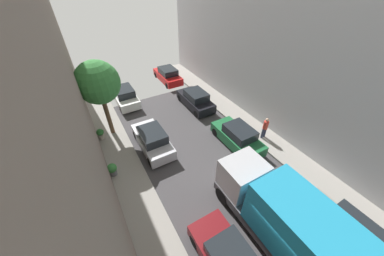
# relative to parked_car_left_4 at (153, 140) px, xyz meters

# --- Properties ---
(ground) EXTENTS (32.00, 32.00, 0.00)m
(ground) POSITION_rel_parked_car_left_4_xyz_m (2.70, -9.13, -0.72)
(ground) COLOR #423F42
(sidewalk_right) EXTENTS (2.00, 44.00, 0.15)m
(sidewalk_right) POSITION_rel_parked_car_left_4_xyz_m (7.70, -9.13, -0.64)
(sidewalk_right) COLOR gray
(sidewalk_right) RESTS_ON ground
(parked_car_left_4) EXTENTS (1.78, 4.20, 1.57)m
(parked_car_left_4) POSITION_rel_parked_car_left_4_xyz_m (0.00, 0.00, 0.00)
(parked_car_left_4) COLOR silver
(parked_car_left_4) RESTS_ON ground
(parked_car_left_5) EXTENTS (1.78, 4.20, 1.57)m
(parked_car_left_5) POSITION_rel_parked_car_left_4_xyz_m (0.00, 7.05, 0.00)
(parked_car_left_5) COLOR white
(parked_car_left_5) RESTS_ON ground
(parked_car_right_1) EXTENTS (1.78, 4.20, 1.57)m
(parked_car_right_1) POSITION_rel_parked_car_left_4_xyz_m (5.40, -10.45, 0.00)
(parked_car_right_1) COLOR gray
(parked_car_right_1) RESTS_ON ground
(parked_car_right_2) EXTENTS (1.78, 4.20, 1.57)m
(parked_car_right_2) POSITION_rel_parked_car_left_4_xyz_m (5.40, -2.73, 0.00)
(parked_car_right_2) COLOR #1E6638
(parked_car_right_2) RESTS_ON ground
(parked_car_right_3) EXTENTS (1.78, 4.20, 1.57)m
(parked_car_right_3) POSITION_rel_parked_car_left_4_xyz_m (5.40, 3.18, 0.00)
(parked_car_right_3) COLOR black
(parked_car_right_3) RESTS_ON ground
(parked_car_right_4) EXTENTS (1.78, 4.20, 1.57)m
(parked_car_right_4) POSITION_rel_parked_car_left_4_xyz_m (5.40, 9.20, 0.00)
(parked_car_right_4) COLOR red
(parked_car_right_4) RESTS_ON ground
(delivery_truck) EXTENTS (2.26, 6.60, 3.38)m
(delivery_truck) POSITION_rel_parked_car_left_4_xyz_m (2.70, -8.73, 1.07)
(delivery_truck) COLOR #4C4C51
(delivery_truck) RESTS_ON ground
(pedestrian) EXTENTS (0.40, 0.36, 1.72)m
(pedestrian) POSITION_rel_parked_car_left_4_xyz_m (7.50, -3.21, 0.35)
(pedestrian) COLOR #2D334C
(pedestrian) RESTS_ON sidewalk_right
(street_tree_2) EXTENTS (2.89, 2.89, 5.64)m
(street_tree_2) POSITION_rel_parked_car_left_4_xyz_m (-2.16, 3.01, 3.59)
(street_tree_2) COLOR brown
(street_tree_2) RESTS_ON sidewalk_left
(potted_plant_0) EXTENTS (0.58, 0.58, 0.87)m
(potted_plant_0) POSITION_rel_parked_car_left_4_xyz_m (-3.09, -1.20, -0.08)
(potted_plant_0) COLOR slate
(potted_plant_0) RESTS_ON sidewalk_left
(potted_plant_1) EXTENTS (0.51, 0.51, 0.84)m
(potted_plant_1) POSITION_rel_parked_car_left_4_xyz_m (-3.05, 2.69, -0.13)
(potted_plant_1) COLOR #B2A899
(potted_plant_1) RESTS_ON sidewalk_left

